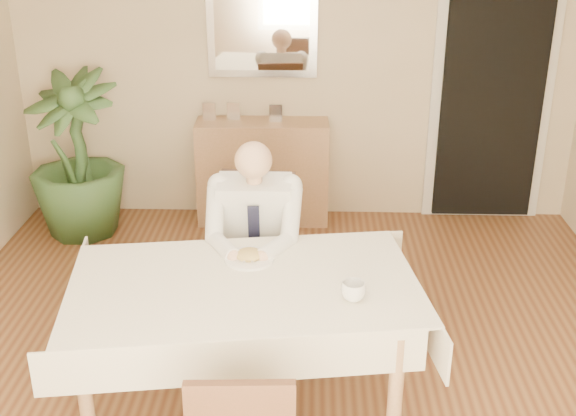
{
  "coord_description": "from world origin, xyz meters",
  "views": [
    {
      "loc": [
        0.12,
        -3.2,
        2.47
      ],
      "look_at": [
        0.0,
        0.35,
        0.95
      ],
      "focal_mm": 45.0,
      "sensor_mm": 36.0,
      "label": 1
    }
  ],
  "objects_px": {
    "seated_man": "(254,241)",
    "sideboard": "(263,172)",
    "chair_far": "(258,242)",
    "dining_table": "(244,297)",
    "coffee_mug": "(353,291)",
    "potted_palm": "(76,156)"
  },
  "relations": [
    {
      "from": "seated_man",
      "to": "sideboard",
      "type": "height_order",
      "value": "seated_man"
    },
    {
      "from": "chair_far",
      "to": "sideboard",
      "type": "relative_size",
      "value": 0.91
    },
    {
      "from": "dining_table",
      "to": "seated_man",
      "type": "distance_m",
      "value": 0.59
    },
    {
      "from": "dining_table",
      "to": "sideboard",
      "type": "relative_size",
      "value": 1.76
    },
    {
      "from": "coffee_mug",
      "to": "sideboard",
      "type": "xyz_separation_m",
      "value": [
        -0.6,
        2.59,
        -0.38
      ]
    },
    {
      "from": "coffee_mug",
      "to": "seated_man",
      "type": "bearing_deg",
      "value": 125.17
    },
    {
      "from": "potted_palm",
      "to": "chair_far",
      "type": "bearing_deg",
      "value": -39.85
    },
    {
      "from": "chair_far",
      "to": "sideboard",
      "type": "xyz_separation_m",
      "value": [
        -0.07,
        1.55,
        -0.12
      ]
    },
    {
      "from": "dining_table",
      "to": "chair_far",
      "type": "height_order",
      "value": "chair_far"
    },
    {
      "from": "dining_table",
      "to": "chair_far",
      "type": "relative_size",
      "value": 1.94
    },
    {
      "from": "seated_man",
      "to": "coffee_mug",
      "type": "bearing_deg",
      "value": -54.83
    },
    {
      "from": "sideboard",
      "to": "potted_palm",
      "type": "distance_m",
      "value": 1.47
    },
    {
      "from": "coffee_mug",
      "to": "potted_palm",
      "type": "bearing_deg",
      "value": 131.47
    },
    {
      "from": "dining_table",
      "to": "potted_palm",
      "type": "relative_size",
      "value": 1.43
    },
    {
      "from": "sideboard",
      "to": "potted_palm",
      "type": "bearing_deg",
      "value": -170.01
    },
    {
      "from": "coffee_mug",
      "to": "potted_palm",
      "type": "height_order",
      "value": "potted_palm"
    },
    {
      "from": "chair_far",
      "to": "potted_palm",
      "type": "distance_m",
      "value": 1.95
    },
    {
      "from": "seated_man",
      "to": "potted_palm",
      "type": "bearing_deg",
      "value": 134.13
    },
    {
      "from": "chair_far",
      "to": "coffee_mug",
      "type": "distance_m",
      "value": 1.19
    },
    {
      "from": "chair_far",
      "to": "coffee_mug",
      "type": "bearing_deg",
      "value": -57.08
    },
    {
      "from": "dining_table",
      "to": "coffee_mug",
      "type": "height_order",
      "value": "coffee_mug"
    },
    {
      "from": "chair_far",
      "to": "potted_palm",
      "type": "relative_size",
      "value": 0.74
    }
  ]
}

